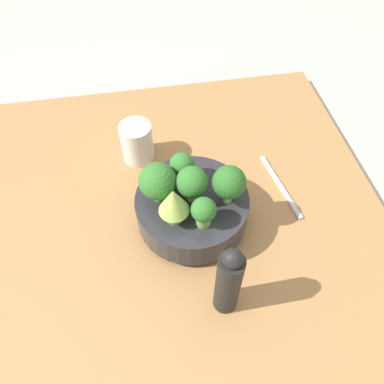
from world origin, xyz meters
TOP-DOWN VIEW (x-y plane):
  - ground_plane at (0.00, 0.00)m, footprint 6.00×6.00m
  - table at (0.00, 0.00)m, footprint 0.85×0.89m
  - bowl at (-0.03, -0.04)m, footprint 0.22×0.22m
  - broccoli_floret_center at (-0.03, -0.04)m, footprint 0.06×0.06m
  - broccoli_floret_left at (-0.09, -0.05)m, footprint 0.05×0.05m
  - broccoli_floret_right at (0.02, -0.03)m, footprint 0.05×0.05m
  - romanesco_piece_far at (-0.07, -0.00)m, footprint 0.06×0.06m
  - broccoli_floret_front at (-0.05, -0.10)m, footprint 0.06×0.06m
  - broccoli_floret_back at (-0.01, 0.02)m, footprint 0.07×0.07m
  - cup at (0.17, 0.05)m, footprint 0.07×0.07m
  - pepper_mill at (-0.21, -0.07)m, footprint 0.04×0.04m
  - fork at (0.02, -0.25)m, footprint 0.18×0.04m

SIDE VIEW (x-z plane):
  - ground_plane at x=0.00m, z-range 0.00..0.00m
  - table at x=0.00m, z-range 0.00..0.04m
  - fork at x=0.02m, z-range 0.04..0.04m
  - bowl at x=-0.03m, z-range 0.04..0.12m
  - cup at x=0.17m, z-range 0.04..0.13m
  - pepper_mill at x=-0.21m, z-range 0.03..0.22m
  - broccoli_floret_left at x=-0.09m, z-range 0.12..0.18m
  - broccoli_floret_right at x=0.02m, z-range 0.12..0.19m
  - broccoli_floret_back at x=-0.01m, z-range 0.12..0.20m
  - broccoli_floret_center at x=-0.03m, z-range 0.12..0.20m
  - romanesco_piece_far at x=-0.07m, z-range 0.12..0.21m
  - broccoli_floret_front at x=-0.05m, z-range 0.12..0.21m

